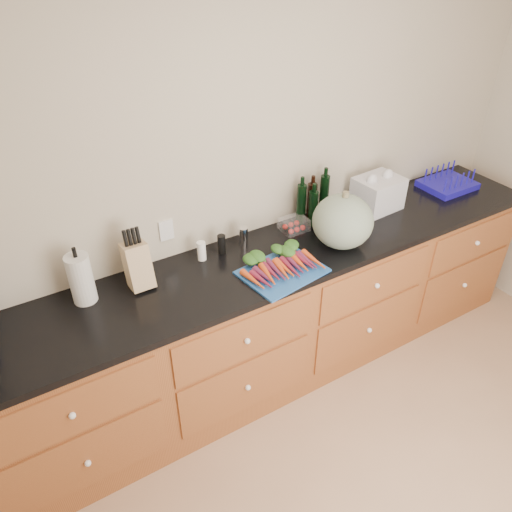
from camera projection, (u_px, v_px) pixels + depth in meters
wall_back at (257, 174)px, 2.91m from camera, size 4.10×0.05×2.60m
cabinets at (284, 315)px, 3.16m from camera, size 3.60×0.64×0.90m
countertop at (286, 254)px, 2.90m from camera, size 3.64×0.62×0.04m
cutting_board at (282, 272)px, 2.71m from camera, size 0.47×0.38×0.01m
carrots at (279, 264)px, 2.72m from camera, size 0.41×0.28×0.05m
squash at (343, 221)px, 2.85m from camera, size 0.35×0.35×0.32m
paper_towel at (81, 279)px, 2.45m from camera, size 0.12×0.12×0.27m
knife_block at (138, 265)px, 2.56m from camera, size 0.12×0.12×0.24m
grinder_salt at (202, 251)px, 2.79m from camera, size 0.05×0.05×0.11m
grinder_pepper at (222, 244)px, 2.84m from camera, size 0.05×0.05×0.12m
canister_chrome at (243, 237)px, 2.90m from camera, size 0.05×0.05×0.12m
tomato_box at (294, 225)px, 3.06m from camera, size 0.16×0.13×0.08m
bottles at (313, 202)px, 3.10m from camera, size 0.23×0.12×0.28m
grocery_bag at (378, 193)px, 3.25m from camera, size 0.31×0.25×0.21m
dish_rack at (448, 183)px, 3.53m from camera, size 0.35×0.28×0.14m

